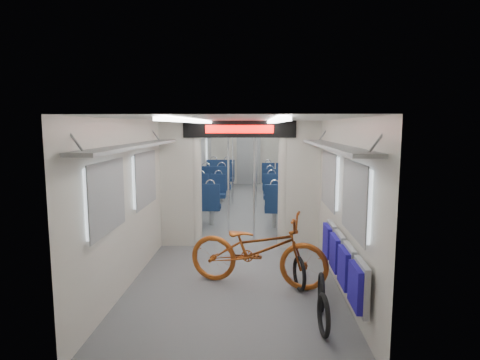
{
  "coord_description": "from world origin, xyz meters",
  "views": [
    {
      "loc": [
        0.31,
        -9.23,
        2.2
      ],
      "look_at": [
        -0.02,
        -1.34,
        1.14
      ],
      "focal_mm": 30.0,
      "sensor_mm": 36.0,
      "label": 1
    }
  ],
  "objects": [
    {
      "name": "bike_hoop_b",
      "position": [
        1.09,
        -4.63,
        0.21
      ],
      "size": [
        0.08,
        0.47,
        0.47
      ],
      "primitive_type": "torus",
      "rotation": [
        1.57,
        0.0,
        1.5
      ],
      "color": "black",
      "rests_on": "ground"
    },
    {
      "name": "seat_bay_far_right",
      "position": [
        0.93,
        3.22,
        0.54
      ],
      "size": [
        0.9,
        2.04,
        1.09
      ],
      "color": "#0E1E3F",
      "rests_on": "ground"
    },
    {
      "name": "flip_bench",
      "position": [
        1.35,
        -4.46,
        0.58
      ],
      "size": [
        0.12,
        2.11,
        0.52
      ],
      "color": "gray",
      "rests_on": "carriage"
    },
    {
      "name": "stanchion_far_right",
      "position": [
        0.3,
        1.57,
        1.15
      ],
      "size": [
        0.04,
        0.04,
        2.3
      ],
      "primitive_type": "cylinder",
      "color": "silver",
      "rests_on": "ground"
    },
    {
      "name": "bike_hoop_a",
      "position": [
        1.02,
        -5.22,
        0.21
      ],
      "size": [
        0.08,
        0.47,
        0.46
      ],
      "primitive_type": "torus",
      "rotation": [
        1.57,
        0.0,
        1.63
      ],
      "color": "black",
      "rests_on": "ground"
    },
    {
      "name": "stanchion_far_left",
      "position": [
        -0.37,
        1.99,
        1.15
      ],
      "size": [
        0.04,
        0.04,
        2.3
      ],
      "primitive_type": "cylinder",
      "color": "silver",
      "rests_on": "ground"
    },
    {
      "name": "stanchion_near_right",
      "position": [
        0.26,
        -1.52,
        1.15
      ],
      "size": [
        0.04,
        0.04,
        2.3
      ],
      "primitive_type": "cylinder",
      "color": "silver",
      "rests_on": "ground"
    },
    {
      "name": "stanchion_near_left",
      "position": [
        -0.27,
        -1.11,
        1.15
      ],
      "size": [
        0.04,
        0.04,
        2.3
      ],
      "primitive_type": "cylinder",
      "color": "silver",
      "rests_on": "ground"
    },
    {
      "name": "seat_bay_near_right",
      "position": [
        0.93,
        0.17,
        0.53
      ],
      "size": [
        0.9,
        2.01,
        1.08
      ],
      "color": "#0E1E3F",
      "rests_on": "ground"
    },
    {
      "name": "carriage",
      "position": [
        0.0,
        -0.27,
        1.5
      ],
      "size": [
        12.0,
        12.02,
        2.31
      ],
      "color": "#515456",
      "rests_on": "ground"
    },
    {
      "name": "bike_hoop_c",
      "position": [
        0.89,
        -4.04,
        0.21
      ],
      "size": [
        0.15,
        0.48,
        0.48
      ],
      "primitive_type": "torus",
      "rotation": [
        1.57,
        0.0,
        1.78
      ],
      "color": "black",
      "rests_on": "ground"
    },
    {
      "name": "seat_bay_far_left",
      "position": [
        -0.93,
        3.35,
        0.58
      ],
      "size": [
        0.96,
        2.32,
        1.18
      ],
      "color": "#0E1E3F",
      "rests_on": "ground"
    },
    {
      "name": "bicycle",
      "position": [
        0.33,
        -3.86,
        0.51
      ],
      "size": [
        2.05,
        1.11,
        1.03
      ],
      "primitive_type": "imported",
      "rotation": [
        0.0,
        0.0,
        1.34
      ],
      "color": "#9C4716",
      "rests_on": "ground"
    },
    {
      "name": "seat_bay_near_left",
      "position": [
        -0.93,
        0.31,
        0.52
      ],
      "size": [
        0.88,
        1.92,
        1.05
      ],
      "color": "#0E1E3F",
      "rests_on": "ground"
    }
  ]
}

